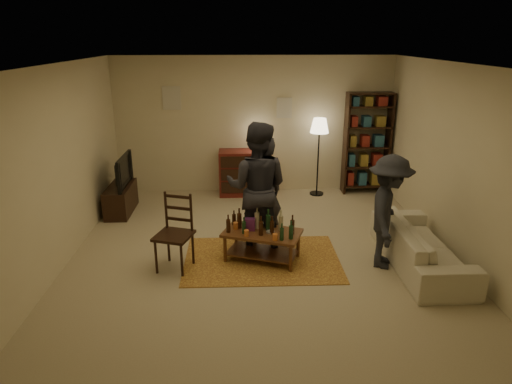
{
  "coord_description": "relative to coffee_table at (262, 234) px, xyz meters",
  "views": [
    {
      "loc": [
        -0.3,
        -6.03,
        3.04
      ],
      "look_at": [
        -0.07,
        0.1,
        0.94
      ],
      "focal_mm": 32.0,
      "sensor_mm": 36.0,
      "label": 1
    }
  ],
  "objects": [
    {
      "name": "floor",
      "position": [
        -0.0,
        0.16,
        -0.4
      ],
      "size": [
        6.0,
        6.0,
        0.0
      ],
      "primitive_type": "plane",
      "color": "#C6B793",
      "rests_on": "ground"
    },
    {
      "name": "room_shell",
      "position": [
        -0.65,
        3.14,
        1.42
      ],
      "size": [
        6.0,
        6.0,
        6.0
      ],
      "color": "beige",
      "rests_on": "ground"
    },
    {
      "name": "rug",
      "position": [
        0.01,
        -0.0,
        -0.39
      ],
      "size": [
        2.2,
        1.5,
        0.01
      ],
      "primitive_type": "cube",
      "color": "brown",
      "rests_on": "ground"
    },
    {
      "name": "coffee_table",
      "position": [
        0.0,
        0.0,
        0.0
      ],
      "size": [
        1.2,
        0.91,
        0.78
      ],
      "rotation": [
        0.0,
        0.0,
        -0.34
      ],
      "color": "brown",
      "rests_on": "ground"
    },
    {
      "name": "dining_chair",
      "position": [
        -1.18,
        -0.16,
        0.17
      ],
      "size": [
        0.58,
        0.58,
        1.07
      ],
      "rotation": [
        0.0,
        0.0,
        -0.31
      ],
      "color": "black",
      "rests_on": "ground"
    },
    {
      "name": "tv_stand",
      "position": [
        -2.45,
        1.96,
        -0.01
      ],
      "size": [
        0.4,
        1.0,
        1.06
      ],
      "color": "black",
      "rests_on": "ground"
    },
    {
      "name": "dresser",
      "position": [
        -0.19,
        2.87,
        0.08
      ],
      "size": [
        1.0,
        0.5,
        1.36
      ],
      "color": "maroon",
      "rests_on": "ground"
    },
    {
      "name": "bookshelf",
      "position": [
        2.24,
        2.94,
        0.64
      ],
      "size": [
        0.9,
        0.34,
        2.02
      ],
      "color": "black",
      "rests_on": "ground"
    },
    {
      "name": "floor_lamp",
      "position": [
        1.26,
        2.81,
        0.91
      ],
      "size": [
        0.36,
        0.36,
        1.54
      ],
      "color": "black",
      "rests_on": "ground"
    },
    {
      "name": "sofa",
      "position": [
        2.2,
        -0.24,
        -0.09
      ],
      "size": [
        0.81,
        2.08,
        0.61
      ],
      "primitive_type": "imported",
      "rotation": [
        0.0,
        0.0,
        1.57
      ],
      "color": "beige",
      "rests_on": "ground"
    },
    {
      "name": "person_left",
      "position": [
        0.03,
        0.48,
        0.46
      ],
      "size": [
        0.73,
        0.61,
        1.72
      ],
      "primitive_type": "imported",
      "rotation": [
        0.0,
        0.0,
        3.51
      ],
      "color": "#25242C",
      "rests_on": "ground"
    },
    {
      "name": "person_right",
      "position": [
        -0.05,
        0.39,
        0.57
      ],
      "size": [
        1.08,
        0.93,
        1.92
      ],
      "primitive_type": "imported",
      "rotation": [
        0.0,
        0.0,
        2.9
      ],
      "color": "#27262E",
      "rests_on": "ground"
    },
    {
      "name": "person_by_sofa",
      "position": [
        1.7,
        -0.22,
        0.39
      ],
      "size": [
        0.9,
        1.16,
        1.58
      ],
      "primitive_type": "imported",
      "rotation": [
        0.0,
        0.0,
        1.22
      ],
      "color": "#25262C",
      "rests_on": "ground"
    }
  ]
}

